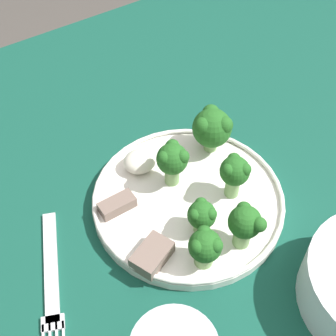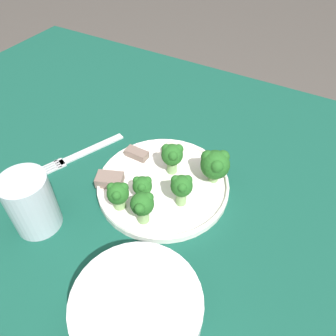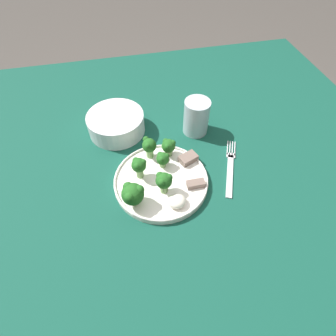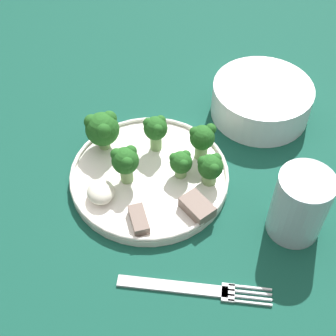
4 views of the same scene
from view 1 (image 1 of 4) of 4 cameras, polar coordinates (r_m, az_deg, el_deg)
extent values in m
cube|color=#114738|center=(0.56, 8.97, -11.76)|extent=(1.39, 1.10, 0.03)
cylinder|color=brown|center=(1.39, 14.30, 8.74)|extent=(0.06, 0.06, 0.73)
cylinder|color=white|center=(0.58, 2.45, -4.07)|extent=(0.23, 0.23, 0.01)
torus|color=white|center=(0.57, 2.48, -3.53)|extent=(0.23, 0.23, 0.01)
cube|color=silver|center=(0.55, -14.08, -11.30)|extent=(0.07, 0.13, 0.00)
cube|color=silver|center=(0.52, -13.84, -17.90)|extent=(0.03, 0.02, 0.00)
cylinder|color=#7FA866|center=(0.57, 7.85, -2.15)|extent=(0.02, 0.02, 0.03)
sphere|color=#215B1E|center=(0.55, 8.15, -0.36)|extent=(0.04, 0.04, 0.04)
sphere|color=#215B1E|center=(0.54, 7.36, -0.29)|extent=(0.02, 0.02, 0.02)
sphere|color=#215B1E|center=(0.54, 9.30, -0.17)|extent=(0.02, 0.02, 0.02)
sphere|color=#215B1E|center=(0.55, 8.04, 1.04)|extent=(0.02, 0.02, 0.02)
cylinder|color=#7FA866|center=(0.54, 4.03, -6.91)|extent=(0.02, 0.02, 0.02)
sphere|color=#215B1E|center=(0.53, 4.14, -5.71)|extent=(0.03, 0.03, 0.03)
sphere|color=#215B1E|center=(0.52, 3.30, -5.75)|extent=(0.01, 0.01, 0.01)
sphere|color=#215B1E|center=(0.52, 5.20, -5.62)|extent=(0.01, 0.01, 0.01)
sphere|color=#215B1E|center=(0.53, 4.04, -4.37)|extent=(0.01, 0.01, 0.01)
cylinder|color=#7FA866|center=(0.52, 4.40, -10.74)|extent=(0.02, 0.02, 0.02)
sphere|color=#215B1E|center=(0.50, 4.55, -9.44)|extent=(0.04, 0.04, 0.04)
sphere|color=#215B1E|center=(0.49, 3.57, -9.57)|extent=(0.02, 0.02, 0.02)
sphere|color=#215B1E|center=(0.49, 5.80, -9.40)|extent=(0.02, 0.02, 0.02)
sphere|color=#215B1E|center=(0.50, 4.44, -7.89)|extent=(0.02, 0.02, 0.02)
cylinder|color=#7FA866|center=(0.53, 9.01, -8.15)|extent=(0.02, 0.02, 0.03)
sphere|color=#215B1E|center=(0.51, 9.37, -6.51)|extent=(0.04, 0.04, 0.04)
sphere|color=#215B1E|center=(0.50, 8.51, -6.58)|extent=(0.02, 0.02, 0.02)
sphere|color=#215B1E|center=(0.50, 10.68, -6.40)|extent=(0.02, 0.02, 0.02)
sphere|color=#215B1E|center=(0.51, 9.25, -4.95)|extent=(0.02, 0.02, 0.02)
cylinder|color=#7FA866|center=(0.58, 0.50, -0.72)|extent=(0.02, 0.02, 0.03)
sphere|color=#215B1E|center=(0.56, 0.52, 1.11)|extent=(0.04, 0.04, 0.04)
sphere|color=#215B1E|center=(0.55, -0.48, 1.22)|extent=(0.02, 0.02, 0.02)
sphere|color=#215B1E|center=(0.55, 1.63, 1.34)|extent=(0.02, 0.02, 0.02)
sphere|color=#215B1E|center=(0.56, 0.42, 2.60)|extent=(0.02, 0.02, 0.02)
cylinder|color=#7FA866|center=(0.62, 5.20, 3.05)|extent=(0.02, 0.02, 0.02)
sphere|color=#215B1E|center=(0.60, 5.38, 4.88)|extent=(0.05, 0.05, 0.05)
sphere|color=#215B1E|center=(0.59, 4.28, 5.11)|extent=(0.02, 0.02, 0.02)
sphere|color=#215B1E|center=(0.59, 6.84, 5.22)|extent=(0.02, 0.02, 0.02)
sphere|color=#215B1E|center=(0.61, 5.25, 6.67)|extent=(0.02, 0.02, 0.02)
cube|color=#756056|center=(0.56, -6.22, -4.48)|extent=(0.04, 0.02, 0.01)
cube|color=#756056|center=(0.52, -1.94, -10.56)|extent=(0.05, 0.05, 0.02)
ellipsoid|color=silver|center=(0.60, -3.45, 0.84)|extent=(0.04, 0.04, 0.02)
camera|label=2|loc=(0.42, 70.24, 16.74)|focal=35.00mm
camera|label=3|loc=(0.72, -18.28, 53.29)|focal=28.00mm
camera|label=4|loc=(0.44, -80.40, 25.66)|focal=50.00mm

